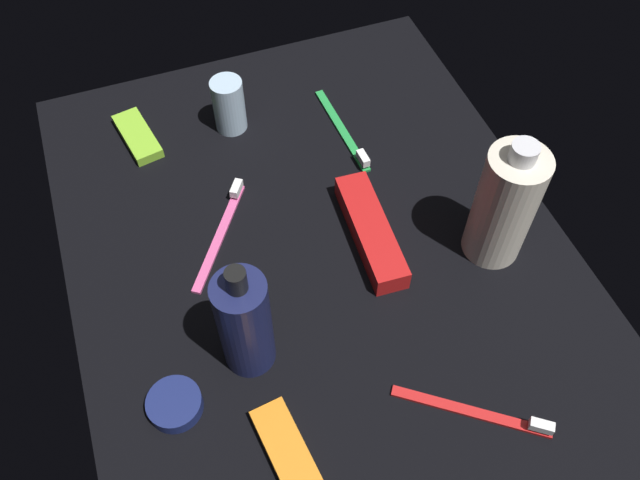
% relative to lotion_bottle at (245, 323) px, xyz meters
% --- Properties ---
extents(ground_plane, '(0.84, 0.64, 0.01)m').
position_rel_lotion_bottle_xyz_m(ground_plane, '(-0.11, 0.13, -0.08)').
color(ground_plane, black).
extents(lotion_bottle, '(0.06, 0.06, 0.18)m').
position_rel_lotion_bottle_xyz_m(lotion_bottle, '(0.00, 0.00, 0.00)').
color(lotion_bottle, '#191E4A').
rests_on(lotion_bottle, ground_plane).
extents(bodywash_bottle, '(0.07, 0.07, 0.19)m').
position_rel_lotion_bottle_xyz_m(bodywash_bottle, '(-0.04, 0.34, 0.01)').
color(bodywash_bottle, silver).
rests_on(bodywash_bottle, ground_plane).
extents(deodorant_stick, '(0.05, 0.05, 0.09)m').
position_rel_lotion_bottle_xyz_m(deodorant_stick, '(-0.37, 0.08, -0.04)').
color(deodorant_stick, silver).
rests_on(deodorant_stick, ground_plane).
extents(toothbrush_pink, '(0.16, 0.11, 0.02)m').
position_rel_lotion_bottle_xyz_m(toothbrush_pink, '(-0.19, 0.02, -0.07)').
color(toothbrush_pink, '#E55999').
rests_on(toothbrush_pink, ground_plane).
extents(toothbrush_green, '(0.18, 0.02, 0.02)m').
position_rel_lotion_bottle_xyz_m(toothbrush_green, '(-0.30, 0.24, -0.07)').
color(toothbrush_green, green).
rests_on(toothbrush_green, ground_plane).
extents(toothbrush_red, '(0.12, 0.15, 0.02)m').
position_rel_lotion_bottle_xyz_m(toothbrush_red, '(0.16, 0.22, -0.07)').
color(toothbrush_red, red).
rests_on(toothbrush_red, ground_plane).
extents(toothpaste_box_red, '(0.18, 0.05, 0.03)m').
position_rel_lotion_bottle_xyz_m(toothpaste_box_red, '(-0.11, 0.20, -0.06)').
color(toothpaste_box_red, red).
rests_on(toothpaste_box_red, ground_plane).
extents(snack_bar_lime, '(0.11, 0.06, 0.01)m').
position_rel_lotion_bottle_xyz_m(snack_bar_lime, '(-0.39, -0.06, -0.07)').
color(snack_bar_lime, '#8CD133').
rests_on(snack_bar_lime, ground_plane).
extents(snack_bar_orange, '(0.11, 0.05, 0.01)m').
position_rel_lotion_bottle_xyz_m(snack_bar_orange, '(0.12, 0.00, -0.07)').
color(snack_bar_orange, orange).
rests_on(snack_bar_orange, ground_plane).
extents(cream_tin_left, '(0.06, 0.06, 0.02)m').
position_rel_lotion_bottle_xyz_m(cream_tin_left, '(0.03, -0.10, -0.07)').
color(cream_tin_left, navy).
rests_on(cream_tin_left, ground_plane).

